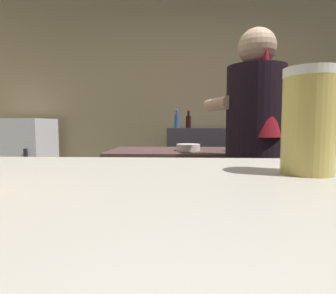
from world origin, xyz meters
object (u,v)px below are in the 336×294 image
Objects in this scene: mini_fridge at (20,170)px; bottle_hot_sauce at (230,121)px; mixing_bowl at (188,147)px; bottle_vinegar at (177,121)px; bottle_soy at (188,121)px; bartender at (255,149)px; chefs_knife at (279,150)px; pint_glass_near at (309,122)px.

mini_fridge is 2.48m from bottle_hot_sauce.
mixing_bowl is 1.25m from bottle_vinegar.
bottle_hot_sauce is 1.05× the size of bottle_soy.
bottle_hot_sauce is at bearing 66.84° from mixing_bowl.
bottle_hot_sauce is (0.12, 1.59, 0.18)m from bartender.
bartender is 8.05× the size of bottle_hot_sauce.
mixing_bowl is at bearing -168.11° from chefs_knife.
bottle_soy is (-0.10, 2.81, 0.02)m from pint_glass_near.
pint_glass_near reaches higher than mixing_bowl.
chefs_knife is 1.31m from bottle_soy.
bartender reaches higher than chefs_knife.
bottle_vinegar is at bearing 6.62° from mini_fridge.
bottle_vinegar reaches higher than chefs_knife.
bartender is at bearing -112.05° from chefs_knife.
pint_glass_near is 2.93m from bottle_vinegar.
mixing_bowl is 0.86× the size of bottle_hot_sauce.
bottle_hot_sauce is 0.94× the size of bottle_vinegar.
bottle_vinegar is (-0.61, 0.05, 0.01)m from bottle_hot_sauce.
mini_fridge is 5.65× the size of bottle_hot_sauce.
chefs_knife is (2.57, -1.02, 0.33)m from mini_fridge.
bartender reaches higher than bottle_hot_sauce.
bottle_vinegar is (-0.23, 2.92, 0.03)m from pint_glass_near.
pint_glass_near is at bearing -53.19° from mini_fridge.
bottle_vinegar reaches higher than mixing_bowl.
bottle_soy reaches higher than chefs_knife.
mixing_bowl is at bearing 94.25° from pint_glass_near.
mini_fridge is at bearing -173.38° from bottle_vinegar.
mini_fridge is 7.88× the size of pint_glass_near.
chefs_knife is 1.21× the size of bottle_soy.
bottle_vinegar reaches higher than mini_fridge.
chefs_knife is at bearing -21.67° from mini_fridge.
bartender is 1.32m from pint_glass_near.
pint_glass_near is 2.90m from bottle_hot_sauce.
bartender reaches higher than mini_fridge.
bottle_hot_sauce is at bearing 110.07° from chefs_knife.
mixing_bowl is at bearing -85.04° from bottle_vinegar.
mixing_bowl is at bearing -28.08° from mini_fridge.
bartender reaches higher than bottle_vinegar.
mixing_bowl reaches higher than chefs_knife.
bottle_hot_sauce is (0.50, 1.18, 0.21)m from mixing_bowl.
pint_glass_near reaches higher than mini_fridge.
bartender reaches higher than bottle_soy.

